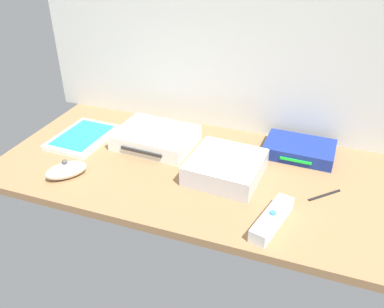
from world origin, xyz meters
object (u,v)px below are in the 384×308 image
object	(u,v)px
game_case	(83,137)
remote_nunchuk	(66,170)
stylus_pen	(324,194)
remote_wand	(272,219)
remote_classic_pad	(155,128)
game_console	(156,138)
mini_computer	(226,167)
network_router	(299,149)

from	to	relation	value
game_case	remote_nunchuk	bearing A→B (deg)	-65.14
game_case	stylus_pen	xyz separation A→B (cm)	(67.14, -3.78, -0.41)
game_case	remote_wand	xyz separation A→B (cm)	(57.53, -17.98, 0.75)
remote_classic_pad	game_console	bearing A→B (deg)	116.74
remote_nunchuk	mini_computer	bearing A→B (deg)	61.92
remote_nunchuk	stylus_pen	size ratio (longest dim) A/B	1.16
remote_wand	stylus_pen	distance (cm)	17.18
remote_nunchuk	remote_classic_pad	size ratio (longest dim) A/B	0.66
mini_computer	network_router	bearing A→B (deg)	45.98
network_router	remote_nunchuk	size ratio (longest dim) A/B	1.76
game_case	remote_classic_pad	bearing A→B (deg)	13.84
game_console	remote_classic_pad	size ratio (longest dim) A/B	1.37
remote_classic_pad	stylus_pen	distance (cm)	47.05
game_console	remote_nunchuk	bearing A→B (deg)	-118.86
game_case	remote_nunchuk	size ratio (longest dim) A/B	1.88
mini_computer	network_router	size ratio (longest dim) A/B	0.99
mini_computer	remote_classic_pad	size ratio (longest dim) A/B	1.14
remote_nunchuk	stylus_pen	xyz separation A→B (cm)	(59.98, 13.91, -1.69)
game_console	remote_classic_pad	world-z (taller)	remote_classic_pad
mini_computer	game_case	world-z (taller)	mini_computer
remote_classic_pad	stylus_pen	size ratio (longest dim) A/B	1.77
remote_classic_pad	stylus_pen	bearing A→B (deg)	4.58
game_console	game_case	bearing A→B (deg)	-164.95
game_case	remote_nunchuk	distance (cm)	19.13
mini_computer	network_router	world-z (taller)	mini_computer
game_case	stylus_pen	bearing A→B (deg)	-0.43
mini_computer	game_console	bearing A→B (deg)	159.85
remote_nunchuk	game_console	bearing A→B (deg)	99.06
game_case	stylus_pen	distance (cm)	67.25
mini_computer	remote_classic_pad	xyz separation A→B (cm)	(-22.41, 7.90, 2.77)
mini_computer	remote_classic_pad	bearing A→B (deg)	160.59
game_case	remote_wand	distance (cm)	60.27
game_console	stylus_pen	size ratio (longest dim) A/B	2.42
game_console	game_case	distance (cm)	21.47
remote_wand	remote_nunchuk	distance (cm)	50.36
stylus_pen	network_router	bearing A→B (deg)	115.58
remote_classic_pad	stylus_pen	xyz separation A→B (cm)	(46.11, -7.89, -5.06)
remote_wand	stylus_pen	bearing A→B (deg)	69.85
game_case	remote_wand	world-z (taller)	remote_wand
game_console	remote_wand	size ratio (longest dim) A/B	1.43
remote_wand	remote_nunchuk	xyz separation A→B (cm)	(-50.36, 0.29, 0.53)
game_console	game_case	size ratio (longest dim) A/B	1.11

